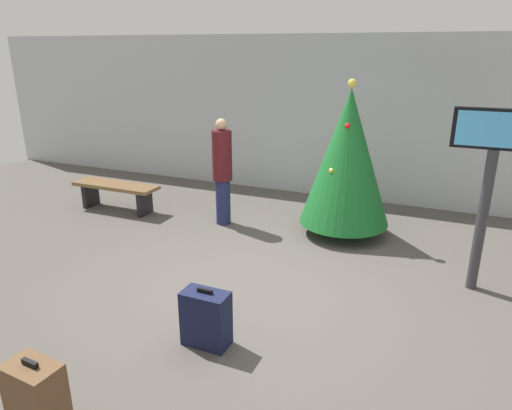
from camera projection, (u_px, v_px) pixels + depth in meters
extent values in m
plane|color=#514C47|center=(256.00, 287.00, 5.54)|extent=(16.00, 16.00, 0.00)
cube|color=#B7BCC1|center=(339.00, 119.00, 8.49)|extent=(16.00, 0.20, 2.96)
cylinder|color=#4C3319|center=(343.00, 227.00, 7.10)|extent=(0.12, 0.12, 0.20)
cone|color=#196628|center=(347.00, 158.00, 6.74)|extent=(1.34, 1.34, 2.00)
sphere|color=#F2D84C|center=(352.00, 83.00, 6.40)|extent=(0.12, 0.12, 0.12)
sphere|color=silver|center=(331.00, 151.00, 6.95)|extent=(0.08, 0.08, 0.08)
sphere|color=yellow|center=(332.00, 171.00, 6.55)|extent=(0.08, 0.08, 0.08)
sphere|color=yellow|center=(348.00, 153.00, 7.04)|extent=(0.08, 0.08, 0.08)
sphere|color=red|center=(348.00, 126.00, 6.44)|extent=(0.08, 0.08, 0.08)
cylinder|color=#333338|center=(482.00, 222.00, 5.27)|extent=(0.12, 0.12, 1.68)
cube|color=black|center=(497.00, 129.00, 4.92)|extent=(0.90, 0.08, 0.44)
cube|color=#4CB2F2|center=(498.00, 130.00, 4.88)|extent=(0.81, 0.02, 0.37)
cube|color=brown|center=(116.00, 186.00, 8.01)|extent=(1.56, 0.44, 0.06)
cube|color=black|center=(91.00, 195.00, 8.30)|extent=(0.08, 0.35, 0.42)
cube|color=black|center=(145.00, 203.00, 7.87)|extent=(0.08, 0.35, 0.42)
cylinder|color=#1E234C|center=(223.00, 202.00, 7.43)|extent=(0.23, 0.23, 0.74)
cylinder|color=#4C1419|center=(222.00, 155.00, 7.18)|extent=(0.41, 0.41, 0.79)
sphere|color=tan|center=(221.00, 124.00, 7.02)|extent=(0.18, 0.18, 0.18)
cube|color=brown|center=(39.00, 410.00, 3.18)|extent=(0.41, 0.28, 0.73)
cube|color=black|center=(30.00, 363.00, 3.06)|extent=(0.14, 0.04, 0.04)
cube|color=#141938|center=(206.00, 319.00, 4.40)|extent=(0.45, 0.25, 0.56)
cube|color=black|center=(205.00, 291.00, 4.31)|extent=(0.16, 0.03, 0.04)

